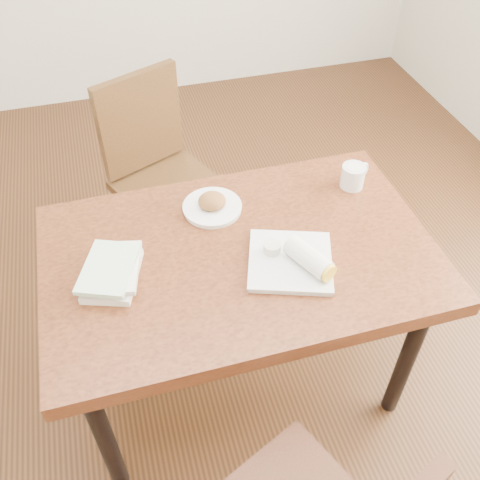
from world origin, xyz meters
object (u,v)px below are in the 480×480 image
object	(u,v)px
table	(240,267)
chair_far	(158,166)
book_stack	(112,271)
coffee_mug	(354,175)
plate_scone	(212,205)
plate_burrito	(296,260)

from	to	relation	value
table	chair_far	world-z (taller)	chair_far
book_stack	coffee_mug	bearing A→B (deg)	13.49
table	coffee_mug	distance (m)	0.56
chair_far	book_stack	bearing A→B (deg)	-107.60
table	plate_scone	distance (m)	0.25
plate_burrito	book_stack	xyz separation A→B (m)	(-0.57, 0.11, 0.00)
chair_far	plate_burrito	world-z (taller)	chair_far
plate_burrito	book_stack	distance (m)	0.58
plate_burrito	book_stack	size ratio (longest dim) A/B	1.26
coffee_mug	book_stack	size ratio (longest dim) A/B	0.47
table	plate_burrito	distance (m)	0.22
plate_scone	table	bearing A→B (deg)	-80.27
plate_scone	book_stack	distance (m)	0.44
plate_scone	coffee_mug	distance (m)	0.54
plate_scone	chair_far	bearing A→B (deg)	101.51
table	plate_scone	bearing A→B (deg)	99.73
chair_far	plate_burrito	bearing A→B (deg)	-71.42
book_stack	chair_far	bearing A→B (deg)	72.40
chair_far	plate_scone	bearing A→B (deg)	-78.49
plate_scone	plate_burrito	size ratio (longest dim) A/B	0.63
coffee_mug	chair_far	bearing A→B (deg)	137.98
chair_far	book_stack	xyz separation A→B (m)	(-0.26, -0.81, 0.23)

